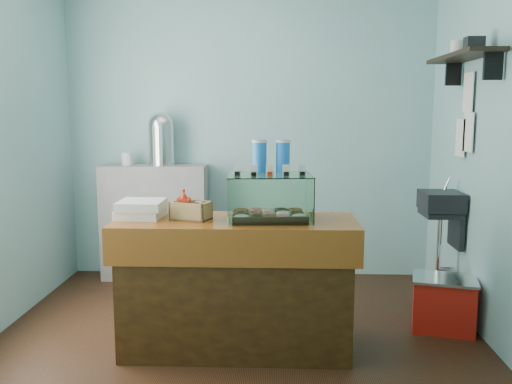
{
  "coord_description": "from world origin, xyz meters",
  "views": [
    {
      "loc": [
        0.27,
        -3.75,
        1.61
      ],
      "look_at": [
        0.13,
        -0.15,
        1.07
      ],
      "focal_mm": 38.0,
      "sensor_mm": 36.0,
      "label": 1
    }
  ],
  "objects_px": {
    "counter": "(236,284)",
    "red_cooler": "(443,303)",
    "display_case": "(270,194)",
    "coffee_urn": "(161,138)"
  },
  "relations": [
    {
      "from": "red_cooler",
      "to": "counter",
      "type": "bearing_deg",
      "value": -151.7
    },
    {
      "from": "coffee_urn",
      "to": "red_cooler",
      "type": "height_order",
      "value": "coffee_urn"
    },
    {
      "from": "counter",
      "to": "red_cooler",
      "type": "xyz_separation_m",
      "value": [
        1.51,
        0.39,
        -0.26
      ]
    },
    {
      "from": "display_case",
      "to": "coffee_urn",
      "type": "distance_m",
      "value": 1.89
    },
    {
      "from": "counter",
      "to": "red_cooler",
      "type": "distance_m",
      "value": 1.58
    },
    {
      "from": "display_case",
      "to": "red_cooler",
      "type": "bearing_deg",
      "value": 11.15
    },
    {
      "from": "display_case",
      "to": "red_cooler",
      "type": "height_order",
      "value": "display_case"
    },
    {
      "from": "counter",
      "to": "display_case",
      "type": "distance_m",
      "value": 0.65
    },
    {
      "from": "display_case",
      "to": "red_cooler",
      "type": "relative_size",
      "value": 1.11
    },
    {
      "from": "counter",
      "to": "coffee_urn",
      "type": "relative_size",
      "value": 3.21
    }
  ]
}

